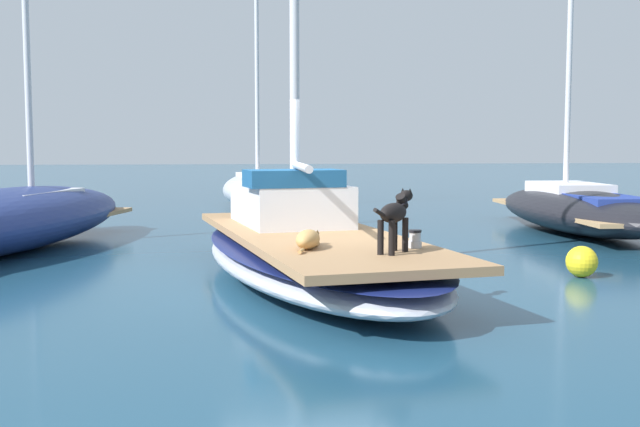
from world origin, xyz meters
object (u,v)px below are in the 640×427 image
Objects in this scene: dog_tan at (308,239)px; moored_boat_far_astern at (260,190)px; dog_black at (395,215)px; moored_boat_starboard_side at (578,208)px; sailboat_main at (312,256)px; deck_winch at (415,239)px; mooring_buoy at (582,262)px; moored_boat_port_side at (10,218)px.

dog_tan is 13.19m from moored_boat_far_astern.
moored_boat_starboard_side is at bearing 53.12° from dog_black.
moored_boat_far_astern reaches higher than moored_boat_starboard_side.
sailboat_main is 2.27m from dog_black.
dog_tan is 1.16× the size of dog_black.
moored_boat_far_astern is at bearing 94.37° from dog_black.
mooring_buoy is (2.74, 1.53, -0.54)m from deck_winch.
sailboat_main is 6.04m from moored_boat_port_side.
sailboat_main is at bearing -88.42° from moored_boat_far_astern.
moored_boat_starboard_side is (6.38, 6.83, -0.27)m from dog_tan.
moored_boat_starboard_side is (11.11, 1.76, -0.08)m from moored_boat_port_side.
moored_boat_port_side is 9.33m from moored_boat_far_astern.
dog_tan reaches higher than deck_winch.
sailboat_main is 1.07× the size of moored_boat_starboard_side.
sailboat_main reaches higher than mooring_buoy.
sailboat_main is at bearing -35.33° from moored_boat_port_side.
dog_tan reaches higher than mooring_buoy.
deck_winch is at bearing -84.17° from moored_boat_far_astern.
dog_tan is 0.12× the size of moored_boat_port_side.
deck_winch is 7.88m from moored_boat_port_side.
deck_winch is (1.23, -0.08, -0.01)m from dog_tan.
dog_black is 13.68m from moored_boat_far_astern.
dog_black is at bearing -25.86° from dog_tan.
sailboat_main is 9.38× the size of dog_black.
moored_boat_far_astern reaches higher than mooring_buoy.
moored_boat_far_astern is 9.09m from moored_boat_starboard_side.
mooring_buoy is at bearing -22.63° from moored_boat_port_side.
moored_boat_port_side is 9.44m from mooring_buoy.
moored_boat_port_side is at bearing 139.15° from deck_winch.
moored_boat_far_astern reaches higher than dog_black.
moored_boat_far_astern is (4.61, 8.12, -0.03)m from moored_boat_port_side.
moored_boat_port_side is at bearing 135.68° from dog_black.
deck_winch is 0.48× the size of mooring_buoy.
moored_boat_port_side is 1.12× the size of moored_boat_starboard_side.
moored_boat_far_astern reaches higher than sailboat_main.
moored_boat_port_side reaches higher than dog_tan.
dog_black is at bearing -130.94° from deck_winch.
moored_boat_far_astern is at bearing 135.64° from moored_boat_starboard_side.
sailboat_main is 1.10× the size of moored_boat_far_astern.
moored_boat_port_side is (-5.65, 5.52, -0.50)m from dog_black.
dog_tan is 0.13× the size of moored_boat_starboard_side.
dog_black is 0.11× the size of moored_boat_starboard_side.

